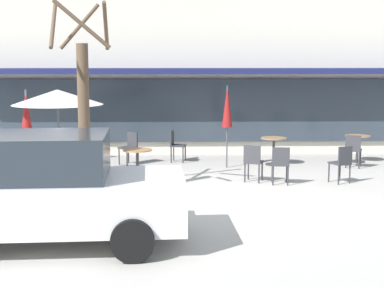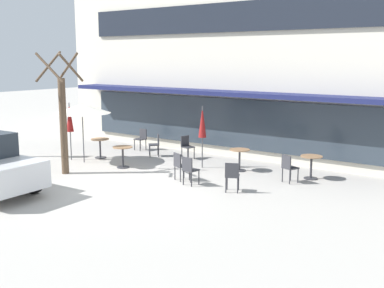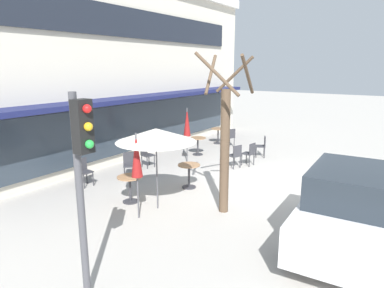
{
  "view_description": "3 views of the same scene",
  "coord_description": "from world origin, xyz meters",
  "views": [
    {
      "loc": [
        -0.91,
        -11.78,
        2.9
      ],
      "look_at": [
        -0.53,
        2.3,
        0.86
      ],
      "focal_mm": 55.0,
      "sensor_mm": 36.0,
      "label": 1
    },
    {
      "loc": [
        10.01,
        -10.0,
        3.87
      ],
      "look_at": [
        0.77,
        2.69,
        1.05
      ],
      "focal_mm": 45.0,
      "sensor_mm": 36.0,
      "label": 2
    },
    {
      "loc": [
        -10.3,
        -3.73,
        3.76
      ],
      "look_at": [
        0.15,
        3.33,
        0.89
      ],
      "focal_mm": 32.0,
      "sensor_mm": 36.0,
      "label": 3
    }
  ],
  "objects": [
    {
      "name": "ground_plane",
      "position": [
        0.0,
        0.0,
        0.0
      ],
      "size": [
        80.0,
        80.0,
        0.0
      ],
      "primitive_type": "plane",
      "color": "#ADA8A0"
    },
    {
      "name": "building_facade",
      "position": [
        0.0,
        9.97,
        3.73
      ],
      "size": [
        17.23,
        9.1,
        7.47
      ],
      "color": "beige",
      "rests_on": "ground"
    },
    {
      "name": "cafe_table_near_wall",
      "position": [
        4.21,
        4.51,
        0.52
      ],
      "size": [
        0.7,
        0.7,
        0.76
      ],
      "color": "#333338",
      "rests_on": "ground"
    },
    {
      "name": "cafe_table_streetside",
      "position": [
        -3.74,
        2.8,
        0.52
      ],
      "size": [
        0.7,
        0.7,
        0.76
      ],
      "color": "#333338",
      "rests_on": "ground"
    },
    {
      "name": "cafe_table_by_tree",
      "position": [
        -1.84,
        2.1,
        0.52
      ],
      "size": [
        0.7,
        0.7,
        0.76
      ],
      "color": "#333338",
      "rests_on": "ground"
    },
    {
      "name": "cafe_table_mid_patio",
      "position": [
        1.77,
        4.12,
        0.52
      ],
      "size": [
        0.7,
        0.7,
        0.76
      ],
      "color": "#333338",
      "rests_on": "ground"
    },
    {
      "name": "patio_umbrella_green_folded",
      "position": [
        -4.38,
        1.9,
        1.63
      ],
      "size": [
        0.28,
        0.28,
        2.2
      ],
      "color": "#4C4C51",
      "rests_on": "ground"
    },
    {
      "name": "patio_umbrella_cream_folded",
      "position": [
        -3.65,
        1.88,
        2.02
      ],
      "size": [
        2.1,
        2.1,
        2.2
      ],
      "color": "#4C4C51",
      "rests_on": "ground"
    },
    {
      "name": "patio_umbrella_corner_open",
      "position": [
        0.45,
        3.76,
        1.63
      ],
      "size": [
        0.28,
        0.28,
        2.2
      ],
      "color": "#4C4C51",
      "rests_on": "ground"
    },
    {
      "name": "cafe_chair_0",
      "position": [
        2.97,
        1.66,
        0.53
      ],
      "size": [
        0.53,
        0.53,
        0.89
      ],
      "color": "#333338",
      "rests_on": "ground"
    },
    {
      "name": "cafe_chair_1",
      "position": [
        -3.57,
        5.01,
        0.53
      ],
      "size": [
        0.43,
        0.43,
        0.89
      ],
      "color": "#333338",
      "rests_on": "ground"
    },
    {
      "name": "cafe_chair_2",
      "position": [
        1.5,
        1.56,
        0.53
      ],
      "size": [
        0.44,
        0.44,
        0.89
      ],
      "color": "#333338",
      "rests_on": "ground"
    },
    {
      "name": "cafe_chair_3",
      "position": [
        -2.2,
        4.33,
        0.53
      ],
      "size": [
        0.57,
        0.57,
        0.89
      ],
      "color": "#333338",
      "rests_on": "ground"
    },
    {
      "name": "cafe_chair_4",
      "position": [
        0.91,
        1.87,
        0.53
      ],
      "size": [
        0.52,
        0.52,
        0.89
      ],
      "color": "#333338",
      "rests_on": "ground"
    },
    {
      "name": "cafe_chair_5",
      "position": [
        3.83,
        3.63,
        0.53
      ],
      "size": [
        0.53,
        0.53,
        0.89
      ],
      "color": "#333338",
      "rests_on": "ground"
    },
    {
      "name": "cafe_chair_6",
      "position": [
        -0.93,
        4.68,
        0.53
      ],
      "size": [
        0.47,
        0.47,
        0.89
      ],
      "color": "#333338",
      "rests_on": "ground"
    },
    {
      "name": "street_tree",
      "position": [
        -2.81,
        0.31,
        1.91
      ],
      "size": [
        1.29,
        1.2,
        4.1
      ],
      "color": "brown",
      "rests_on": "ground"
    }
  ]
}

